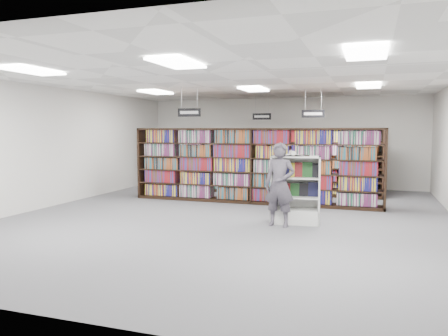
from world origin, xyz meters
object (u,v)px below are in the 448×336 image
(endcap_display, at_px, (295,200))
(shopper, at_px, (280,185))
(bookshelf_row_near, at_px, (253,166))
(open_book, at_px, (293,154))

(endcap_display, height_order, shopper, shopper)
(bookshelf_row_near, height_order, endcap_display, bookshelf_row_near)
(open_book, bearing_deg, bookshelf_row_near, 103.94)
(bookshelf_row_near, relative_size, endcap_display, 4.72)
(open_book, height_order, shopper, shopper)
(open_book, xyz_separation_m, shopper, (-0.19, -0.47, -0.62))
(shopper, bearing_deg, bookshelf_row_near, 122.66)
(bookshelf_row_near, bearing_deg, endcap_display, -55.32)
(bookshelf_row_near, relative_size, open_book, 9.55)
(open_book, relative_size, shopper, 0.41)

